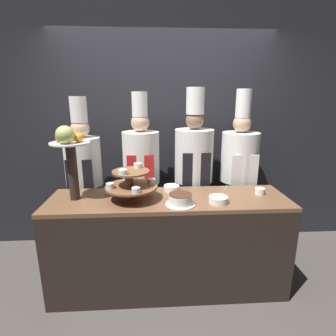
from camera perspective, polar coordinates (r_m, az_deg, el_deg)
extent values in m
plane|color=#47423D|center=(2.60, 0.59, -28.02)|extent=(14.00, 14.00, 0.00)
cube|color=#232328|center=(3.16, -0.93, 8.31)|extent=(10.00, 0.06, 2.80)
cube|color=black|center=(2.57, 0.14, -16.34)|extent=(2.14, 0.59, 0.87)
cube|color=brown|center=(2.36, 0.15, -6.92)|extent=(2.14, 0.59, 0.03)
cylinder|color=brown|center=(2.34, -7.87, -6.60)|extent=(0.20, 0.20, 0.02)
cylinder|color=brown|center=(2.30, -7.98, -3.75)|extent=(0.04, 0.04, 0.26)
cylinder|color=brown|center=(2.30, -7.97, -4.06)|extent=(0.46, 0.46, 0.02)
cylinder|color=brown|center=(2.26, -8.09, -0.80)|extent=(0.32, 0.32, 0.02)
cylinder|color=silver|center=(2.27, -12.47, -3.79)|extent=(0.07, 0.07, 0.04)
cylinder|color=red|center=(2.27, -12.46, -3.95)|extent=(0.06, 0.06, 0.03)
cylinder|color=silver|center=(2.13, -6.98, -4.81)|extent=(0.07, 0.07, 0.04)
cylinder|color=green|center=(2.13, -6.97, -4.98)|extent=(0.06, 0.06, 0.03)
cylinder|color=silver|center=(2.33, -3.65, -2.89)|extent=(0.07, 0.07, 0.04)
cylinder|color=beige|center=(2.34, -3.65, -3.05)|extent=(0.06, 0.06, 0.03)
cylinder|color=silver|center=(2.46, -8.87, -2.08)|extent=(0.07, 0.07, 0.04)
cylinder|color=gold|center=(2.46, -8.87, -2.23)|extent=(0.06, 0.06, 0.03)
cylinder|color=white|center=(2.16, -9.79, -0.84)|extent=(0.07, 0.07, 0.04)
cylinder|color=white|center=(2.35, -6.58, 0.56)|extent=(0.07, 0.07, 0.04)
cylinder|color=#2D231E|center=(2.39, -20.02, -0.85)|extent=(0.08, 0.08, 0.49)
cylinder|color=white|center=(2.34, -20.57, 5.13)|extent=(0.33, 0.33, 0.01)
sphere|color=orange|center=(2.30, -18.83, 6.32)|extent=(0.08, 0.08, 0.08)
sphere|color=orange|center=(2.41, -19.82, 6.68)|extent=(0.09, 0.09, 0.09)
sphere|color=red|center=(2.36, -22.57, 6.14)|extent=(0.08, 0.08, 0.08)
sphere|color=#ADC160|center=(2.25, -21.52, 6.76)|extent=(0.15, 0.15, 0.15)
cylinder|color=white|center=(2.21, 2.67, -7.87)|extent=(0.25, 0.25, 0.01)
cylinder|color=white|center=(2.20, 2.69, -6.81)|extent=(0.20, 0.20, 0.08)
cylinder|color=#472819|center=(2.18, 2.70, -5.75)|extent=(0.19, 0.19, 0.01)
cylinder|color=white|center=(2.58, 19.36, -4.76)|extent=(0.09, 0.09, 0.06)
cylinder|color=white|center=(2.28, 10.90, -6.77)|extent=(0.16, 0.16, 0.05)
cylinder|color=#BCBCC1|center=(2.27, 12.08, -5.02)|extent=(0.05, 0.01, 0.11)
cylinder|color=white|center=(2.52, 0.78, -4.38)|extent=(0.15, 0.15, 0.05)
cylinder|color=#BCBCC1|center=(2.50, 1.72, -2.82)|extent=(0.05, 0.01, 0.11)
cube|color=#28282D|center=(3.15, -16.99, -10.90)|extent=(0.28, 0.16, 0.86)
cylinder|color=white|center=(2.92, -18.02, 1.32)|extent=(0.38, 0.38, 0.51)
cube|color=black|center=(2.78, -18.74, -1.62)|extent=(0.27, 0.01, 0.33)
sphere|color=#DBB28E|center=(2.86, -18.59, 8.15)|extent=(0.19, 0.19, 0.19)
cylinder|color=white|center=(2.85, -18.92, 11.97)|extent=(0.17, 0.17, 0.26)
cube|color=#38332D|center=(3.06, -5.51, -10.90)|extent=(0.29, 0.16, 0.87)
cylinder|color=white|center=(2.82, -5.88, 2.26)|extent=(0.39, 0.39, 0.55)
cube|color=red|center=(2.67, -5.97, -0.95)|extent=(0.27, 0.01, 0.35)
sphere|color=tan|center=(2.76, -6.09, 9.80)|extent=(0.19, 0.19, 0.19)
cylinder|color=white|center=(2.75, -6.20, 13.65)|extent=(0.16, 0.16, 0.25)
cube|color=#38332D|center=(3.08, 5.29, -10.55)|extent=(0.31, 0.17, 0.88)
cylinder|color=silver|center=(2.85, 5.65, 2.71)|extent=(0.41, 0.41, 0.57)
cube|color=black|center=(2.69, 6.23, -0.54)|extent=(0.29, 0.01, 0.36)
sphere|color=#846047|center=(2.79, 5.85, 10.30)|extent=(0.19, 0.19, 0.19)
cylinder|color=white|center=(2.78, 5.96, 14.34)|extent=(0.19, 0.19, 0.27)
cube|color=#38332D|center=(3.20, 14.42, -10.10)|extent=(0.30, 0.17, 0.87)
cylinder|color=white|center=(2.97, 15.31, 2.31)|extent=(0.40, 0.40, 0.54)
cube|color=white|center=(2.82, 16.36, -0.67)|extent=(0.28, 0.01, 0.34)
sphere|color=tan|center=(2.92, 15.81, 9.29)|extent=(0.19, 0.19, 0.19)
cylinder|color=white|center=(2.91, 16.11, 13.36)|extent=(0.16, 0.16, 0.29)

